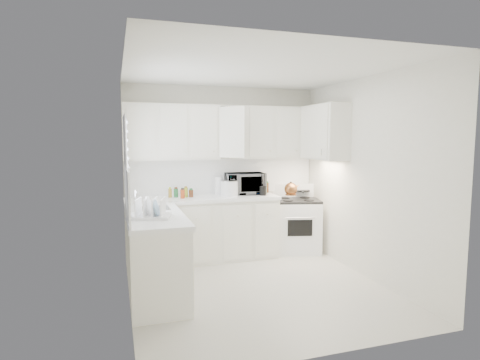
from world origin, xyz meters
name	(u,v)px	position (x,y,z in m)	size (l,w,h in m)	color
floor	(257,288)	(0.00, 0.00, 0.00)	(3.20, 3.20, 0.00)	beige
ceiling	(258,70)	(0.00, 0.00, 2.60)	(3.20, 3.20, 0.00)	white
wall_back	(223,171)	(0.00, 1.60, 1.30)	(3.00, 3.00, 0.00)	silver
wall_front	(326,203)	(0.00, -1.60, 1.30)	(3.00, 3.00, 0.00)	silver
wall_left	(126,186)	(-1.50, 0.00, 1.30)	(3.20, 3.20, 0.00)	silver
wall_right	(366,178)	(1.50, 0.00, 1.30)	(3.20, 3.20, 0.00)	silver
window_blinds	(127,161)	(-1.48, 0.35, 1.55)	(0.06, 0.96, 1.06)	white
lower_cabinets_back	(203,230)	(-0.39, 1.30, 0.45)	(2.22, 0.60, 0.90)	silver
lower_cabinets_left	(155,256)	(-1.20, 0.20, 0.45)	(0.60, 1.60, 0.90)	silver
countertop_back	(203,199)	(-0.39, 1.29, 0.93)	(2.24, 0.64, 0.05)	white
countertop_left	(155,216)	(-1.19, 0.20, 0.93)	(0.64, 1.62, 0.05)	white
backsplash_back	(223,176)	(0.00, 1.59, 1.23)	(2.98, 0.02, 0.55)	white
backsplash_left	(127,191)	(-1.49, 0.20, 1.23)	(0.02, 1.60, 0.55)	white
upper_cabinets_back	(226,159)	(0.00, 1.44, 1.50)	(3.00, 0.33, 0.80)	silver
upper_cabinets_right	(324,160)	(1.33, 0.82, 1.50)	(0.33, 0.90, 0.80)	silver
sink	(152,199)	(-1.19, 0.55, 1.07)	(0.42, 0.38, 0.30)	gray
stove	(296,218)	(1.12, 1.27, 0.54)	(0.70, 0.58, 1.08)	white
tea_kettle	(291,188)	(0.94, 1.11, 1.05)	(0.25, 0.21, 0.23)	brown
frying_pan	(303,190)	(1.30, 1.43, 0.96)	(0.24, 0.40, 0.04)	black
microwave	(245,181)	(0.30, 1.41, 1.15)	(0.59, 0.33, 0.40)	gray
rice_cooker	(229,187)	(0.02, 1.29, 1.08)	(0.26, 0.26, 0.26)	white
paper_towel	(219,186)	(-0.11, 1.46, 1.08)	(0.12, 0.12, 0.27)	white
utensil_crock	(263,184)	(0.52, 1.19, 1.12)	(0.11, 0.11, 0.34)	black
dish_rack	(150,207)	(-1.27, -0.03, 1.07)	(0.45, 0.33, 0.25)	white
spice_left_0	(170,193)	(-0.85, 1.42, 1.02)	(0.06, 0.06, 0.13)	olive
spice_left_1	(176,193)	(-0.78, 1.33, 1.02)	(0.06, 0.06, 0.13)	#216533
spice_left_2	(180,192)	(-0.70, 1.42, 1.02)	(0.06, 0.06, 0.13)	#A63C16
spice_left_3	(186,193)	(-0.62, 1.33, 1.02)	(0.06, 0.06, 0.13)	#B2C82F
spice_left_4	(190,192)	(-0.55, 1.42, 1.02)	(0.06, 0.06, 0.13)	#572F18
sauce_right_0	(260,187)	(0.58, 1.46, 1.05)	(0.06, 0.06, 0.19)	#A63C16
sauce_right_1	(265,187)	(0.64, 1.40, 1.05)	(0.06, 0.06, 0.19)	#B2C82F
sauce_right_2	(267,187)	(0.69, 1.46, 1.05)	(0.06, 0.06, 0.19)	#572F18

